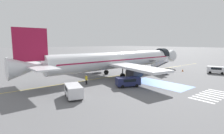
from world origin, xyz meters
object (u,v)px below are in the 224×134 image
(service_van_0, at_px, (73,90))
(fuel_tanker, at_px, (47,63))
(airliner, at_px, (118,60))
(traffic_cone_2, at_px, (167,70))
(ground_crew_1, at_px, (86,79))
(traffic_cone_1, at_px, (183,70))
(service_van_2, at_px, (128,81))
(boarding_stairs_forward, at_px, (159,70))
(traffic_cone_0, at_px, (126,79))
(ground_crew_0, at_px, (138,75))
(service_van_1, at_px, (216,69))

(service_van_0, bearing_deg, fuel_tanker, 93.93)
(airliner, distance_m, traffic_cone_2, 16.48)
(ground_crew_1, relative_size, traffic_cone_2, 3.02)
(service_van_0, relative_size, traffic_cone_1, 7.49)
(airliner, relative_size, service_van_2, 9.84)
(boarding_stairs_forward, bearing_deg, airliner, 156.64)
(ground_crew_1, xyz_separation_m, traffic_cone_2, (26.34, -1.15, -0.76))
(airliner, bearing_deg, traffic_cone_0, -23.82)
(service_van_2, height_order, ground_crew_0, service_van_2)
(ground_crew_0, xyz_separation_m, traffic_cone_0, (-2.88, 0.57, -0.61))
(traffic_cone_0, distance_m, traffic_cone_1, 21.13)
(airliner, relative_size, fuel_tanker, 4.73)
(service_van_2, xyz_separation_m, ground_crew_1, (-4.77, 6.58, -0.01))
(service_van_1, xyz_separation_m, traffic_cone_2, (-5.91, 10.65, -0.83))
(airliner, xyz_separation_m, service_van_0, (-16.65, -8.84, -2.63))
(traffic_cone_0, bearing_deg, service_van_1, -19.94)
(service_van_0, xyz_separation_m, ground_crew_0, (16.78, 2.39, -0.19))
(ground_crew_1, distance_m, traffic_cone_2, 26.37)
(ground_crew_0, height_order, ground_crew_1, ground_crew_1)
(boarding_stairs_forward, height_order, traffic_cone_2, boarding_stairs_forward)
(fuel_tanker, height_order, service_van_2, fuel_tanker)
(ground_crew_0, bearing_deg, service_van_0, -72.64)
(service_van_1, distance_m, traffic_cone_2, 12.21)
(service_van_1, height_order, traffic_cone_0, service_van_1)
(boarding_stairs_forward, relative_size, fuel_tanker, 0.54)
(service_van_1, height_order, traffic_cone_2, service_van_1)
(traffic_cone_2, bearing_deg, boarding_stairs_forward, -171.71)
(service_van_0, bearing_deg, ground_crew_0, 25.91)
(fuel_tanker, relative_size, traffic_cone_0, 14.23)
(ground_crew_1, bearing_deg, fuel_tanker, 89.65)
(service_van_0, xyz_separation_m, traffic_cone_2, (32.25, 4.81, -0.84))
(ground_crew_1, height_order, traffic_cone_2, ground_crew_1)
(service_van_2, bearing_deg, boarding_stairs_forward, 130.48)
(service_van_1, bearing_deg, boarding_stairs_forward, -59.97)
(service_van_1, xyz_separation_m, service_van_2, (-27.47, 5.22, -0.07))
(service_van_2, bearing_deg, traffic_cone_1, 119.91)
(service_van_1, distance_m, traffic_cone_1, 8.19)
(ground_crew_0, relative_size, traffic_cone_0, 2.41)
(service_van_0, height_order, ground_crew_0, service_van_0)
(fuel_tanker, xyz_separation_m, traffic_cone_2, (23.98, -28.61, -1.37))
(fuel_tanker, height_order, ground_crew_0, fuel_tanker)
(boarding_stairs_forward, relative_size, traffic_cone_1, 8.52)
(fuel_tanker, relative_size, service_van_1, 2.09)
(airliner, relative_size, service_van_0, 10.05)
(service_van_0, xyz_separation_m, service_van_1, (38.15, -5.84, -0.01))
(boarding_stairs_forward, relative_size, traffic_cone_2, 8.70)
(airliner, xyz_separation_m, service_van_2, (-5.97, -9.46, -2.71))
(boarding_stairs_forward, distance_m, ground_crew_0, 10.42)
(service_van_0, distance_m, service_van_2, 10.70)
(service_van_1, bearing_deg, service_van_2, -29.00)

